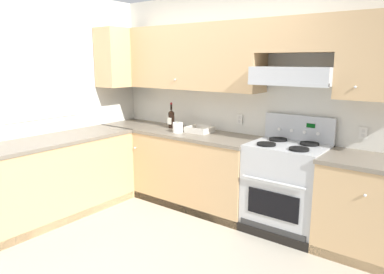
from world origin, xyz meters
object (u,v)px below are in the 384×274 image
object	(u,v)px
paper_towel_roll	(178,127)
bowl	(200,130)
stove	(286,187)
wine_bottle	(171,118)

from	to	relation	value
paper_towel_roll	bowl	bearing A→B (deg)	38.59
bowl	paper_towel_roll	size ratio (longest dim) A/B	2.38
stove	bowl	bearing A→B (deg)	177.12
stove	wine_bottle	size ratio (longest dim) A/B	3.65
stove	wine_bottle	world-z (taller)	wine_bottle
stove	wine_bottle	bearing A→B (deg)	177.57
bowl	paper_towel_roll	distance (m)	0.27
wine_bottle	paper_towel_roll	world-z (taller)	wine_bottle
stove	wine_bottle	distance (m)	1.71
stove	bowl	world-z (taller)	stove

